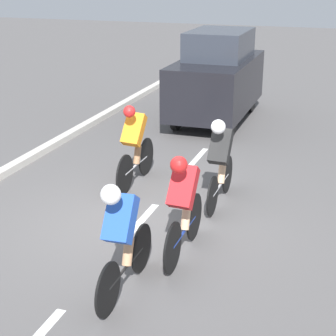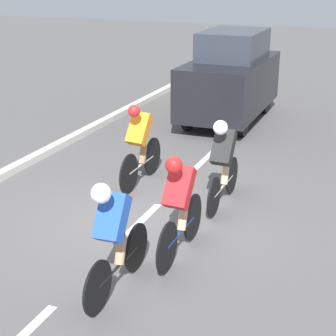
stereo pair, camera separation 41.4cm
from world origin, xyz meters
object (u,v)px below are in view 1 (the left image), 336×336
(cyclist_red, at_px, (183,203))
(cyclist_black, at_px, (220,159))
(cyclist_blue, at_px, (121,234))
(support_car, at_px, (217,77))
(cyclist_orange, at_px, (134,143))

(cyclist_red, bearing_deg, cyclist_black, -91.35)
(cyclist_black, bearing_deg, cyclist_blue, 81.55)
(cyclist_black, xyz_separation_m, support_car, (1.38, -5.27, 0.31))
(cyclist_black, height_order, cyclist_blue, cyclist_black)
(cyclist_blue, relative_size, support_car, 0.44)
(cyclist_orange, distance_m, support_car, 4.91)
(cyclist_orange, relative_size, support_car, 0.46)
(cyclist_orange, xyz_separation_m, support_car, (-0.27, -4.89, 0.32))
(support_car, bearing_deg, cyclist_black, 104.68)
(cyclist_blue, bearing_deg, support_car, -83.58)
(cyclist_orange, height_order, cyclist_red, cyclist_orange)
(cyclist_orange, bearing_deg, support_car, -93.22)
(cyclist_red, distance_m, support_car, 7.28)
(support_car, bearing_deg, cyclist_orange, 86.78)
(cyclist_black, relative_size, support_car, 0.45)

